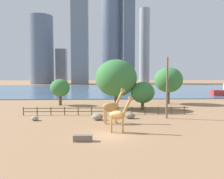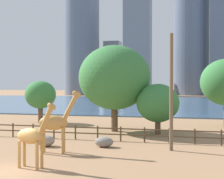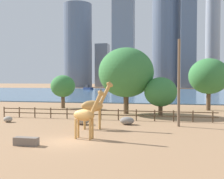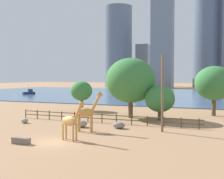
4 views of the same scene
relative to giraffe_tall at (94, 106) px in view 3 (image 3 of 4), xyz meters
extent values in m
plane|color=#9E7551|center=(-0.52, 74.22, -2.22)|extent=(400.00, 400.00, 0.00)
cube|color=#476B8C|center=(-0.52, 71.22, -2.12)|extent=(180.00, 86.00, 0.20)
cylinder|color=#C18C47|center=(0.45, 0.43, -1.28)|extent=(0.27, 0.27, 1.88)
cylinder|color=#C18C47|center=(0.61, -0.13, -1.28)|extent=(0.27, 0.27, 1.88)
cylinder|color=#C18C47|center=(-0.96, 0.03, -1.28)|extent=(0.27, 0.27, 1.88)
cylinder|color=#C18C47|center=(-0.80, -0.53, -1.28)|extent=(0.27, 0.27, 1.88)
ellipsoid|color=#C18C47|center=(-0.18, -0.05, -0.01)|extent=(2.23, 1.36, 1.09)
cylinder|color=#C18C47|center=(1.02, 0.29, 1.14)|extent=(1.28, 0.66, 2.01)
ellipsoid|color=#C18C47|center=(1.47, 0.41, 2.07)|extent=(0.86, 0.54, 0.69)
cone|color=brown|center=(1.45, 0.49, 2.39)|extent=(0.12, 0.12, 0.20)
cone|color=brown|center=(1.49, 0.33, 2.39)|extent=(0.12, 0.12, 0.20)
cylinder|color=#C18C47|center=(1.03, -4.42, -1.41)|extent=(0.21, 0.21, 1.63)
cylinder|color=#C18C47|center=(0.97, -4.92, -1.41)|extent=(0.21, 0.21, 1.63)
cylinder|color=#C18C47|center=(-0.22, -4.26, -1.41)|extent=(0.21, 0.21, 1.63)
cylinder|color=#C18C47|center=(-0.28, -4.76, -1.41)|extent=(0.21, 0.21, 1.63)
ellipsoid|color=#C18C47|center=(0.38, -4.59, -0.31)|extent=(1.88, 0.94, 0.94)
cylinder|color=#C18C47|center=(1.44, -4.72, 0.69)|extent=(1.08, 0.42, 1.75)
ellipsoid|color=#C18C47|center=(1.83, -4.77, 1.49)|extent=(0.72, 0.38, 0.59)
cone|color=brown|center=(1.84, -4.70, 1.77)|extent=(0.10, 0.10, 0.17)
cone|color=brown|center=(1.82, -4.84, 1.77)|extent=(0.10, 0.10, 0.17)
cylinder|color=brown|center=(8.10, 3.00, 2.21)|extent=(0.28, 0.28, 8.87)
ellipsoid|color=gray|center=(2.78, 3.12, -1.81)|extent=(1.52, 1.10, 0.82)
ellipsoid|color=gray|center=(-10.55, 2.23, -1.89)|extent=(1.00, 0.88, 0.66)
ellipsoid|color=gray|center=(-1.91, 2.25, -1.76)|extent=(1.57, 1.22, 0.92)
cube|color=#72665B|center=(-3.07, -7.61, -1.92)|extent=(1.80, 0.60, 0.60)
cylinder|color=#4C3826|center=(-13.52, 6.22, -1.57)|extent=(0.14, 0.14, 1.30)
cylinder|color=#4C3826|center=(-11.40, 6.22, -1.57)|extent=(0.14, 0.14, 1.30)
cylinder|color=#4C3826|center=(-9.28, 6.22, -1.57)|extent=(0.14, 0.14, 1.30)
cylinder|color=#4C3826|center=(-7.16, 6.22, -1.57)|extent=(0.14, 0.14, 1.30)
cylinder|color=#4C3826|center=(-5.04, 6.22, -1.57)|extent=(0.14, 0.14, 1.30)
cylinder|color=#4C3826|center=(-2.92, 6.22, -1.57)|extent=(0.14, 0.14, 1.30)
cylinder|color=#4C3826|center=(-0.80, 6.22, -1.57)|extent=(0.14, 0.14, 1.30)
cylinder|color=#4C3826|center=(1.32, 6.22, -1.57)|extent=(0.14, 0.14, 1.30)
cylinder|color=#4C3826|center=(3.44, 6.22, -1.57)|extent=(0.14, 0.14, 1.30)
cylinder|color=#4C3826|center=(5.56, 6.22, -1.57)|extent=(0.14, 0.14, 1.30)
cylinder|color=#4C3826|center=(7.68, 6.22, -1.57)|extent=(0.14, 0.14, 1.30)
cylinder|color=#4C3826|center=(9.79, 6.22, -1.57)|extent=(0.14, 0.14, 1.30)
cylinder|color=#4C3826|center=(11.91, 6.22, -1.57)|extent=(0.14, 0.14, 1.30)
cube|color=#4C3826|center=(-0.52, 6.22, -1.12)|extent=(26.10, 0.08, 0.10)
cube|color=#4C3826|center=(-0.52, 6.22, -1.64)|extent=(26.10, 0.08, 0.10)
cylinder|color=brown|center=(6.10, 11.27, -1.51)|extent=(0.56, 0.56, 1.43)
ellipsoid|color=#387A3D|center=(6.10, 11.27, 0.92)|extent=(4.30, 4.30, 3.87)
cylinder|color=brown|center=(13.24, 19.16, -0.80)|extent=(0.65, 0.65, 2.85)
ellipsoid|color=#387A3D|center=(13.24, 19.16, 3.07)|extent=(6.11, 6.11, 5.50)
cylinder|color=brown|center=(-10.07, 17.99, -1.20)|extent=(0.63, 0.63, 2.05)
ellipsoid|color=#387A3D|center=(-10.07, 17.99, 1.45)|extent=(4.05, 4.05, 3.65)
cylinder|color=brown|center=(1.35, 12.35, -0.87)|extent=(0.71, 0.71, 2.70)
ellipsoid|color=#387A3D|center=(1.35, 12.35, 3.53)|extent=(7.65, 7.65, 6.88)
cube|color=navy|center=(-27.52, 94.37, -1.53)|extent=(5.07, 4.18, 0.98)
cube|color=#333338|center=(-28.03, 94.71, -0.45)|extent=(2.12, 1.96, 1.18)
cube|color=slate|center=(18.52, 137.70, 37.74)|extent=(8.37, 9.99, 79.93)
cylinder|color=#939EAD|center=(35.26, 161.51, 29.69)|extent=(8.97, 8.97, 63.83)
cube|color=slate|center=(-17.33, 131.11, 28.76)|extent=(11.89, 9.08, 61.96)
cylinder|color=slate|center=(-46.10, 136.84, 22.75)|extent=(17.04, 17.04, 49.96)
cube|color=gray|center=(-35.18, 155.45, 11.83)|extent=(8.34, 8.46, 28.11)
cylinder|color=slate|center=(6.70, 148.90, 35.44)|extent=(17.74, 17.74, 75.33)
camera|label=1|loc=(-1.20, -27.98, 3.96)|focal=35.00mm
camera|label=2|loc=(10.18, -23.16, 2.75)|focal=55.00mm
camera|label=3|loc=(6.90, -26.18, 2.56)|focal=45.00mm
camera|label=4|loc=(14.34, -28.74, 4.04)|focal=45.00mm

